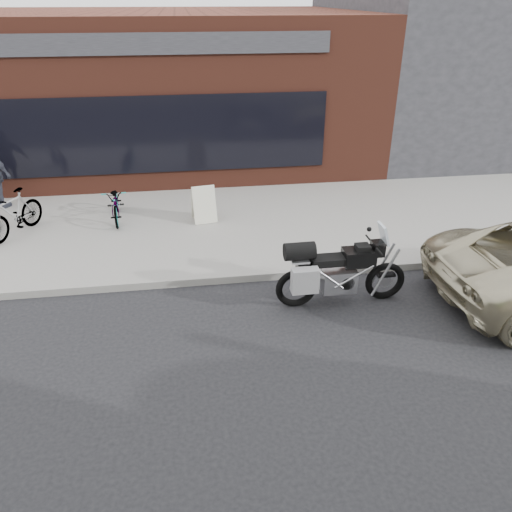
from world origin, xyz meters
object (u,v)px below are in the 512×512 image
at_px(bicycle_front, 116,203).
at_px(sandwich_sign, 204,203).
at_px(motorcycle, 334,272).
at_px(bicycle_rear, 14,214).

distance_m(bicycle_front, sandwich_sign, 2.09).
bearing_deg(sandwich_sign, motorcycle, -70.02).
relative_size(motorcycle, bicycle_rear, 1.43).
height_order(bicycle_rear, sandwich_sign, bicycle_rear).
relative_size(bicycle_rear, sandwich_sign, 1.94).
bearing_deg(bicycle_front, motorcycle, -50.51).
xyz_separation_m(bicycle_front, bicycle_rear, (-2.14, -0.55, 0.09)).
height_order(motorcycle, bicycle_rear, motorcycle).
height_order(bicycle_front, sandwich_sign, sandwich_sign).
xyz_separation_m(bicycle_front, sandwich_sign, (2.06, -0.35, 0.01)).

